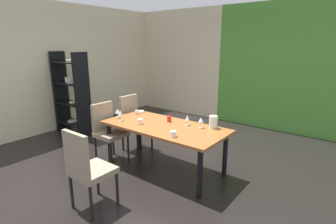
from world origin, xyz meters
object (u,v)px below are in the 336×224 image
(chair_head_near, at_px, (87,167))
(wine_glass_center, at_px, (201,120))
(chair_left_far, at_px, (134,120))
(chair_left_near, at_px, (108,129))
(wine_glass_rear, at_px, (120,113))
(cup_front, at_px, (137,112))
(serving_bowl_near_window, at_px, (140,112))
(pitcher_north, at_px, (213,122))
(cup_corner, at_px, (169,119))
(cup_left, at_px, (140,121))
(display_shelf, at_px, (71,93))
(cup_near_shelf, at_px, (173,134))
(wine_glass_south, at_px, (187,118))
(wine_glass_right, at_px, (118,111))
(dining_table, at_px, (164,130))

(chair_head_near, relative_size, wine_glass_center, 6.49)
(chair_left_far, distance_m, chair_left_near, 0.61)
(wine_glass_rear, distance_m, cup_front, 0.44)
(serving_bowl_near_window, bearing_deg, pitcher_north, 0.98)
(chair_left_far, distance_m, cup_front, 0.30)
(chair_left_near, bearing_deg, cup_front, 158.66)
(chair_head_near, bearing_deg, pitcher_north, 67.95)
(chair_left_far, bearing_deg, cup_corner, 83.71)
(wine_glass_rear, bearing_deg, cup_front, 96.97)
(cup_left, xyz_separation_m, pitcher_north, (0.98, 0.52, 0.05))
(display_shelf, relative_size, cup_near_shelf, 21.16)
(wine_glass_center, xyz_separation_m, cup_left, (-0.83, -0.42, -0.08))
(wine_glass_south, distance_m, cup_left, 0.73)
(chair_left_near, height_order, serving_bowl_near_window, chair_left_near)
(pitcher_north, bearing_deg, chair_left_far, -178.38)
(wine_glass_south, height_order, wine_glass_rear, wine_glass_rear)
(chair_head_near, xyz_separation_m, cup_near_shelf, (0.46, 1.06, 0.20))
(chair_left_far, relative_size, pitcher_north, 5.44)
(chair_left_near, height_order, display_shelf, display_shelf)
(chair_head_near, relative_size, serving_bowl_near_window, 7.70)
(chair_left_far, xyz_separation_m, serving_bowl_near_window, (0.16, 0.02, 0.18))
(chair_left_far, bearing_deg, chair_head_near, 28.67)
(chair_left_far, bearing_deg, serving_bowl_near_window, 97.55)
(wine_glass_rear, relative_size, wine_glass_center, 1.11)
(display_shelf, bearing_deg, chair_head_near, -29.93)
(cup_front, bearing_deg, wine_glass_south, 1.38)
(chair_left_far, relative_size, chair_head_near, 1.00)
(chair_left_far, height_order, display_shelf, display_shelf)
(wine_glass_right, height_order, serving_bowl_near_window, wine_glass_right)
(serving_bowl_near_window, bearing_deg, cup_left, -46.52)
(chair_head_near, bearing_deg, cup_near_shelf, 66.50)
(chair_head_near, distance_m, wine_glass_south, 1.65)
(wine_glass_center, xyz_separation_m, serving_bowl_near_window, (-1.31, 0.08, -0.10))
(wine_glass_center, distance_m, cup_left, 0.94)
(chair_left_near, bearing_deg, chair_left_far, -179.72)
(wine_glass_center, relative_size, cup_corner, 1.71)
(cup_corner, height_order, cup_front, cup_corner)
(dining_table, xyz_separation_m, chair_left_near, (-0.96, -0.30, -0.09))
(dining_table, xyz_separation_m, wine_glass_right, (-0.86, -0.15, 0.20))
(display_shelf, relative_size, cup_front, 23.32)
(chair_head_near, distance_m, wine_glass_center, 1.73)
(chair_head_near, distance_m, display_shelf, 3.06)
(cup_front, xyz_separation_m, pitcher_north, (1.41, 0.15, 0.06))
(display_shelf, xyz_separation_m, cup_front, (1.92, 0.05, -0.14))
(chair_left_far, bearing_deg, wine_glass_south, 86.16)
(wine_glass_rear, height_order, cup_corner, wine_glass_rear)
(cup_front, bearing_deg, pitcher_north, 6.21)
(chair_head_near, bearing_deg, wine_glass_south, 78.50)
(cup_corner, bearing_deg, chair_head_near, -89.57)
(serving_bowl_near_window, relative_size, pitcher_north, 0.70)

